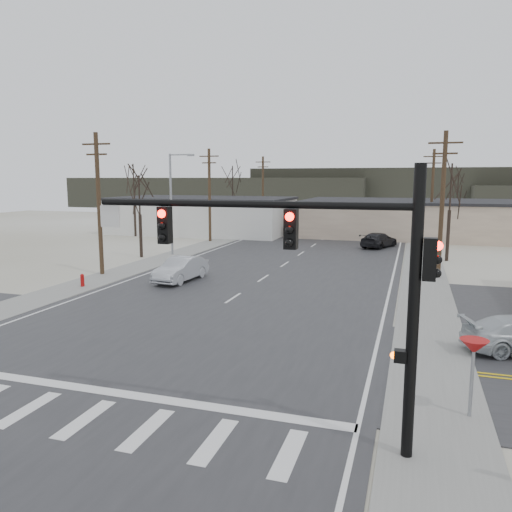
{
  "coord_description": "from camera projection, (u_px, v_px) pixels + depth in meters",
  "views": [
    {
      "loc": [
        9.7,
        -18.25,
        6.85
      ],
      "look_at": [
        1.47,
        7.73,
        2.6
      ],
      "focal_mm": 35.0,
      "sensor_mm": 36.0,
      "label": 1
    }
  ],
  "objects": [
    {
      "name": "upole_right_b",
      "position": [
        432.0,
        193.0,
        54.58
      ],
      "size": [
        2.2,
        0.3,
        10.0
      ],
      "color": "#3F2F1D",
      "rests_on": "ground"
    },
    {
      "name": "ground",
      "position": [
        168.0,
        342.0,
        21.14
      ],
      "size": [
        140.0,
        140.0,
        0.0
      ],
      "primitive_type": "plane",
      "color": "silver",
      "rests_on": "ground"
    },
    {
      "name": "upole_left_c",
      "position": [
        210.0,
        194.0,
        53.91
      ],
      "size": [
        2.2,
        0.3,
        10.0
      ],
      "color": "#3F2F1D",
      "rests_on": "ground"
    },
    {
      "name": "sidewalk_left",
      "position": [
        166.0,
        258.0,
        43.14
      ],
      "size": [
        3.0,
        90.0,
        0.06
      ],
      "primitive_type": "cube",
      "color": "gray",
      "rests_on": "ground"
    },
    {
      "name": "streetlight_main",
      "position": [
        173.0,
        198.0,
        44.31
      ],
      "size": [
        2.4,
        0.25,
        9.0
      ],
      "color": "gray",
      "rests_on": "ground"
    },
    {
      "name": "main_road",
      "position": [
        267.0,
        276.0,
        35.27
      ],
      "size": [
        18.0,
        110.0,
        0.05
      ],
      "primitive_type": "cube",
      "color": "#2A2A2D",
      "rests_on": "ground"
    },
    {
      "name": "tree_left_mid",
      "position": [
        134.0,
        183.0,
        58.77
      ],
      "size": [
        3.96,
        3.96,
        8.82
      ],
      "color": "#30231D",
      "rests_on": "ground"
    },
    {
      "name": "tree_right_far",
      "position": [
        458.0,
        188.0,
        64.79
      ],
      "size": [
        3.52,
        3.52,
        7.84
      ],
      "color": "#30231D",
      "rests_on": "ground"
    },
    {
      "name": "building_right_far",
      "position": [
        416.0,
        218.0,
        59.27
      ],
      "size": [
        26.3,
        14.3,
        4.3
      ],
      "color": "beige",
      "rests_on": "ground"
    },
    {
      "name": "upole_right_a",
      "position": [
        442.0,
        203.0,
        33.86
      ],
      "size": [
        2.2,
        0.3,
        10.0
      ],
      "color": "#3F2F1D",
      "rests_on": "ground"
    },
    {
      "name": "hill_left",
      "position": [
        217.0,
        193.0,
        117.71
      ],
      "size": [
        70.0,
        18.0,
        7.0
      ],
      "primitive_type": "cube",
      "color": "#333026",
      "rests_on": "ground"
    },
    {
      "name": "sedan_crossing",
      "position": [
        181.0,
        269.0,
        33.36
      ],
      "size": [
        2.12,
        4.98,
        1.6
      ],
      "primitive_type": "imported",
      "rotation": [
        0.0,
        0.0,
        -0.09
      ],
      "color": "#A7ABB2",
      "rests_on": "main_road"
    },
    {
      "name": "tree_right_mid",
      "position": [
        451.0,
        190.0,
        40.99
      ],
      "size": [
        3.74,
        3.74,
        8.33
      ],
      "color": "#30231D",
      "rests_on": "ground"
    },
    {
      "name": "cross_road",
      "position": [
        168.0,
        341.0,
        21.14
      ],
      "size": [
        90.0,
        10.0,
        0.04
      ],
      "primitive_type": "cube",
      "color": "#2A2A2D",
      "rests_on": "ground"
    },
    {
      "name": "upole_left_b",
      "position": [
        99.0,
        202.0,
        35.08
      ],
      "size": [
        2.2,
        0.3,
        10.0
      ],
      "color": "#3F2F1D",
      "rests_on": "ground"
    },
    {
      "name": "building_left_far",
      "position": [
        202.0,
        215.0,
        63.25
      ],
      "size": [
        22.3,
        12.3,
        4.5
      ],
      "color": "silver",
      "rests_on": "ground"
    },
    {
      "name": "traffic_signal_mast",
      "position": [
        334.0,
        268.0,
        12.23
      ],
      "size": [
        8.95,
        0.43,
        7.2
      ],
      "color": "black",
      "rests_on": "ground"
    },
    {
      "name": "car_far_a",
      "position": [
        379.0,
        240.0,
        49.65
      ],
      "size": [
        3.8,
        5.47,
        1.47
      ],
      "primitive_type": "imported",
      "rotation": [
        0.0,
        0.0,
        2.76
      ],
      "color": "black",
      "rests_on": "main_road"
    },
    {
      "name": "upole_left_d",
      "position": [
        263.0,
        190.0,
        72.75
      ],
      "size": [
        2.2,
        0.3,
        10.0
      ],
      "color": "#3F2F1D",
      "rests_on": "ground"
    },
    {
      "name": "tree_left_far",
      "position": [
        233.0,
        183.0,
        67.68
      ],
      "size": [
        3.96,
        3.96,
        8.82
      ],
      "color": "#30231D",
      "rests_on": "ground"
    },
    {
      "name": "hill_center",
      "position": [
        441.0,
        190.0,
        106.4
      ],
      "size": [
        80.0,
        18.0,
        9.0
      ],
      "primitive_type": "cube",
      "color": "#333026",
      "rests_on": "ground"
    },
    {
      "name": "fire_hydrant",
      "position": [
        82.0,
        280.0,
        31.65
      ],
      "size": [
        0.24,
        0.24,
        0.87
      ],
      "color": "#A50C0C",
      "rests_on": "ground"
    },
    {
      "name": "car_far_b",
      "position": [
        303.0,
        216.0,
        80.49
      ],
      "size": [
        2.84,
        4.9,
        1.57
      ],
      "primitive_type": "imported",
      "rotation": [
        0.0,
        0.0,
        0.23
      ],
      "color": "black",
      "rests_on": "main_road"
    },
    {
      "name": "sidewalk_right",
      "position": [
        424.0,
        272.0,
        36.82
      ],
      "size": [
        3.0,
        90.0,
        0.06
      ],
      "primitive_type": "cube",
      "color": "gray",
      "rests_on": "ground"
    },
    {
      "name": "tree_left_near",
      "position": [
        139.0,
        197.0,
        43.06
      ],
      "size": [
        3.3,
        3.3,
        7.35
      ],
      "color": "#30231D",
      "rests_on": "ground"
    },
    {
      "name": "yield_sign",
      "position": [
        474.0,
        349.0,
        14.1
      ],
      "size": [
        0.8,
        0.8,
        2.35
      ],
      "color": "gray",
      "rests_on": "ground"
    }
  ]
}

